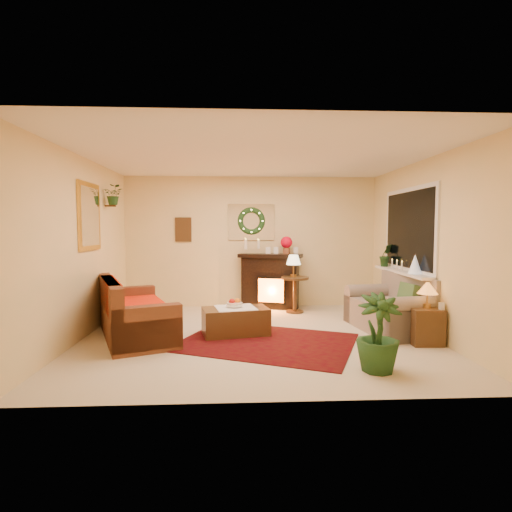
{
  "coord_description": "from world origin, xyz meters",
  "views": [
    {
      "loc": [
        -0.31,
        -5.76,
        1.58
      ],
      "look_at": [
        0.0,
        0.35,
        1.15
      ],
      "focal_mm": 28.0,
      "sensor_mm": 36.0,
      "label": 1
    }
  ],
  "objects_px": {
    "sofa": "(136,307)",
    "end_table_square": "(424,324)",
    "side_table_round": "(295,295)",
    "coffee_table": "(236,321)",
    "fireplace": "(270,280)",
    "loveseat": "(390,303)"
  },
  "relations": [
    {
      "from": "sofa",
      "to": "end_table_square",
      "type": "xyz_separation_m",
      "value": [
        4.03,
        -0.6,
        -0.16
      ]
    },
    {
      "from": "sofa",
      "to": "side_table_round",
      "type": "bearing_deg",
      "value": 8.02
    },
    {
      "from": "side_table_round",
      "to": "coffee_table",
      "type": "xyz_separation_m",
      "value": [
        -1.11,
        -1.52,
        -0.12
      ]
    },
    {
      "from": "fireplace",
      "to": "loveseat",
      "type": "distance_m",
      "value": 2.49
    },
    {
      "from": "side_table_round",
      "to": "fireplace",
      "type": "bearing_deg",
      "value": 132.87
    },
    {
      "from": "sofa",
      "to": "end_table_square",
      "type": "distance_m",
      "value": 4.08
    },
    {
      "from": "sofa",
      "to": "loveseat",
      "type": "xyz_separation_m",
      "value": [
        3.83,
        0.13,
        -0.01
      ]
    },
    {
      "from": "sofa",
      "to": "coffee_table",
      "type": "distance_m",
      "value": 1.47
    },
    {
      "from": "side_table_round",
      "to": "end_table_square",
      "type": "distance_m",
      "value": 2.57
    },
    {
      "from": "fireplace",
      "to": "end_table_square",
      "type": "bearing_deg",
      "value": -35.55
    },
    {
      "from": "sofa",
      "to": "side_table_round",
      "type": "relative_size",
      "value": 2.94
    },
    {
      "from": "sofa",
      "to": "coffee_table",
      "type": "height_order",
      "value": "sofa"
    },
    {
      "from": "end_table_square",
      "to": "coffee_table",
      "type": "xyz_separation_m",
      "value": [
        -2.58,
        0.59,
        -0.06
      ]
    },
    {
      "from": "side_table_round",
      "to": "sofa",
      "type": "bearing_deg",
      "value": -149.53
    },
    {
      "from": "end_table_square",
      "to": "fireplace",
      "type": "bearing_deg",
      "value": 126.49
    },
    {
      "from": "loveseat",
      "to": "coffee_table",
      "type": "relative_size",
      "value": 1.56
    },
    {
      "from": "loveseat",
      "to": "coffee_table",
      "type": "xyz_separation_m",
      "value": [
        -2.38,
        -0.15,
        -0.21
      ]
    },
    {
      "from": "fireplace",
      "to": "loveseat",
      "type": "bearing_deg",
      "value": -29.2
    },
    {
      "from": "fireplace",
      "to": "side_table_round",
      "type": "xyz_separation_m",
      "value": [
        0.42,
        -0.46,
        -0.22
      ]
    },
    {
      "from": "sofa",
      "to": "loveseat",
      "type": "bearing_deg",
      "value": -20.43
    },
    {
      "from": "end_table_square",
      "to": "coffee_table",
      "type": "distance_m",
      "value": 2.64
    },
    {
      "from": "loveseat",
      "to": "end_table_square",
      "type": "distance_m",
      "value": 0.77
    }
  ]
}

